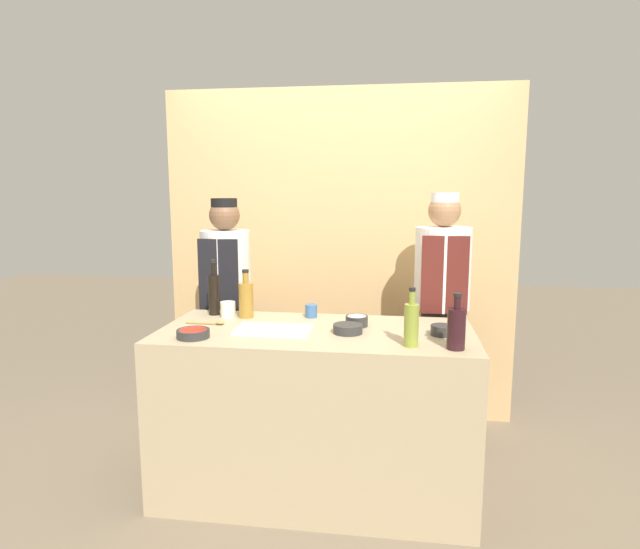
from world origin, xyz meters
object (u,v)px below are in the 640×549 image
at_px(sauce_bowl_white, 357,320).
at_px(bottle_vinegar, 246,299).
at_px(bottle_wine, 456,327).
at_px(bottle_oil, 411,324).
at_px(wooden_spoon, 210,323).
at_px(cup_cream, 228,309).
at_px(chef_left, 227,307).
at_px(sauce_bowl_red, 193,333).
at_px(bottle_soy, 214,293).
at_px(sauce_bowl_yellow, 442,330).
at_px(cup_blue, 311,311).
at_px(chef_right, 441,312).
at_px(cutting_board, 274,330).
at_px(sauce_bowl_purple, 348,328).

bearing_deg(sauce_bowl_white, bottle_vinegar, 170.44).
height_order(bottle_wine, bottle_vinegar, bottle_vinegar).
bearing_deg(bottle_oil, bottle_wine, -4.06).
bearing_deg(wooden_spoon, cup_cream, 75.78).
distance_m(bottle_vinegar, chef_left, 0.53).
bearing_deg(sauce_bowl_red, bottle_oil, 0.18).
xyz_separation_m(bottle_soy, bottle_oil, (1.17, -0.51, -0.02)).
distance_m(bottle_oil, chef_left, 1.53).
bearing_deg(sauce_bowl_white, sauce_bowl_yellow, -15.61).
bearing_deg(sauce_bowl_white, cup_blue, 149.03).
xyz_separation_m(sauce_bowl_red, wooden_spoon, (-0.01, 0.27, -0.01)).
relative_size(bottle_wine, chef_right, 0.16).
distance_m(bottle_wine, bottle_oil, 0.21).
xyz_separation_m(bottle_wine, bottle_soy, (-1.38, 0.53, 0.03)).
height_order(bottle_vinegar, wooden_spoon, bottle_vinegar).
distance_m(cutting_board, bottle_vinegar, 0.39).
distance_m(sauce_bowl_purple, bottle_wine, 0.58).
bearing_deg(sauce_bowl_red, chef_right, 34.53).
distance_m(bottle_wine, bottle_vinegar, 1.26).
height_order(sauce_bowl_white, wooden_spoon, sauce_bowl_white).
bearing_deg(sauce_bowl_red, sauce_bowl_purple, 14.59).
xyz_separation_m(bottle_oil, cup_blue, (-0.57, 0.53, -0.07)).
xyz_separation_m(sauce_bowl_purple, cutting_board, (-0.40, -0.03, -0.02)).
distance_m(bottle_wine, bottle_soy, 1.48).
bearing_deg(chef_left, wooden_spoon, -80.38).
height_order(sauce_bowl_purple, bottle_oil, bottle_oil).
bearing_deg(wooden_spoon, sauce_bowl_purple, -5.20).
bearing_deg(cutting_board, sauce_bowl_red, -155.08).
bearing_deg(bottle_wine, sauce_bowl_purple, 158.20).
relative_size(sauce_bowl_red, sauce_bowl_purple, 1.08).
distance_m(sauce_bowl_white, chef_right, 0.75).
xyz_separation_m(bottle_wine, chef_right, (0.01, 0.92, -0.13)).
bearing_deg(sauce_bowl_white, sauce_bowl_red, -156.19).
bearing_deg(bottle_vinegar, cup_blue, 8.62).
bearing_deg(bottle_vinegar, sauce_bowl_white, -9.56).
xyz_separation_m(sauce_bowl_red, sauce_bowl_purple, (0.78, 0.20, 0.00)).
relative_size(cutting_board, wooden_spoon, 1.77).
height_order(bottle_soy, chef_right, chef_right).
distance_m(cup_cream, chef_right, 1.36).
distance_m(sauce_bowl_white, sauce_bowl_purple, 0.16).
bearing_deg(wooden_spoon, bottle_soy, 103.18).
distance_m(bottle_wine, chef_right, 0.93).
xyz_separation_m(bottle_vinegar, wooden_spoon, (-0.16, -0.20, -0.10)).
relative_size(cutting_board, chef_right, 0.24).
bearing_deg(sauce_bowl_purple, wooden_spoon, 174.80).
bearing_deg(sauce_bowl_red, sauce_bowl_yellow, 10.32).
distance_m(cup_cream, chef_left, 0.48).
xyz_separation_m(sauce_bowl_white, bottle_soy, (-0.88, 0.16, 0.10)).
distance_m(bottle_vinegar, cup_cream, 0.13).
bearing_deg(bottle_wine, sauce_bowl_red, 179.50).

